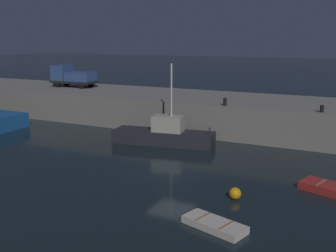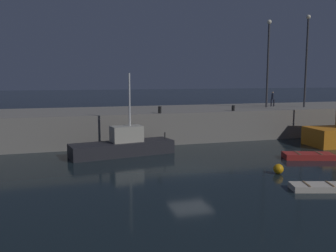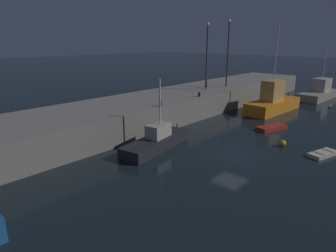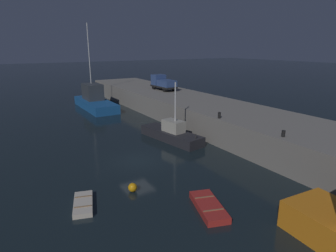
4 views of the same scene
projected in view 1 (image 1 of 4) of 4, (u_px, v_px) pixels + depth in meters
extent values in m
plane|color=black|center=(172.00, 171.00, 23.82)|extent=(320.00, 320.00, 0.00)
cube|color=gray|center=(235.00, 114.00, 34.67)|extent=(74.28, 8.97, 2.73)
cube|color=#232328|center=(163.00, 137.00, 30.02)|extent=(7.91, 3.35, 0.98)
cube|color=#ADA899|center=(168.00, 124.00, 29.68)|extent=(2.46, 1.67, 1.19)
cylinder|color=silver|center=(171.00, 90.00, 29.06)|extent=(0.14, 0.14, 3.89)
cylinder|color=#262626|center=(209.00, 131.00, 28.86)|extent=(0.10, 0.10, 0.50)
cube|color=beige|center=(214.00, 224.00, 16.59)|extent=(2.94, 1.85, 0.31)
cube|color=olive|center=(226.00, 225.00, 16.15)|extent=(0.36, 0.98, 0.04)
cube|color=olive|center=(203.00, 216.00, 16.95)|extent=(0.36, 0.98, 0.04)
cube|color=#B22823|center=(335.00, 190.00, 20.27)|extent=(3.67, 2.37, 0.41)
cube|color=olive|center=(321.00, 182.00, 20.73)|extent=(0.46, 1.20, 0.04)
sphere|color=orange|center=(235.00, 193.00, 19.55)|extent=(0.61, 0.61, 0.61)
cylinder|color=black|center=(57.00, 83.00, 42.55)|extent=(0.91, 0.32, 0.90)
cylinder|color=black|center=(67.00, 82.00, 44.01)|extent=(0.91, 0.32, 0.90)
cylinder|color=black|center=(82.00, 84.00, 41.27)|extent=(0.91, 0.32, 0.90)
cylinder|color=black|center=(91.00, 83.00, 42.73)|extent=(0.91, 0.32, 0.90)
cube|color=black|center=(74.00, 82.00, 42.61)|extent=(5.11, 2.13, 0.25)
cube|color=#334C84|center=(62.00, 73.00, 43.01)|extent=(1.69, 2.00, 1.61)
cube|color=#334C84|center=(80.00, 76.00, 42.12)|extent=(2.99, 2.05, 0.96)
cylinder|color=black|center=(322.00, 109.00, 27.83)|extent=(0.28, 0.28, 0.50)
cylinder|color=black|center=(225.00, 102.00, 30.58)|extent=(0.28, 0.28, 0.59)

